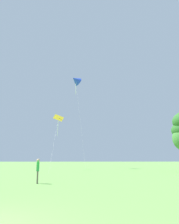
{
  "coord_description": "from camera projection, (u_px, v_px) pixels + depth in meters",
  "views": [
    {
      "loc": [
        2.76,
        -5.94,
        1.54
      ],
      "look_at": [
        5.46,
        32.7,
        9.57
      ],
      "focal_mm": 37.12,
      "sensor_mm": 36.0,
      "label": 1
    }
  ],
  "objects": [
    {
      "name": "kite_blue_delta",
      "position": [
        76.0,
        80.0,
        46.46
      ],
      "size": [
        3.01,
        9.68,
        18.41
      ],
      "color": "blue",
      "rests_on": "ground_plane"
    },
    {
      "name": "kite_yellow_diamond",
      "position": [
        58.0,
        122.0,
        39.32
      ],
      "size": [
        1.83,
        12.4,
        9.34
      ],
      "color": "yellow",
      "rests_on": "ground_plane"
    },
    {
      "name": "person_far_back",
      "position": [
        38.0,
        169.0,
        15.5
      ],
      "size": [
        0.22,
        0.52,
        1.62
      ],
      "color": "#665B4C",
      "rests_on": "ground_plane"
    }
  ]
}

